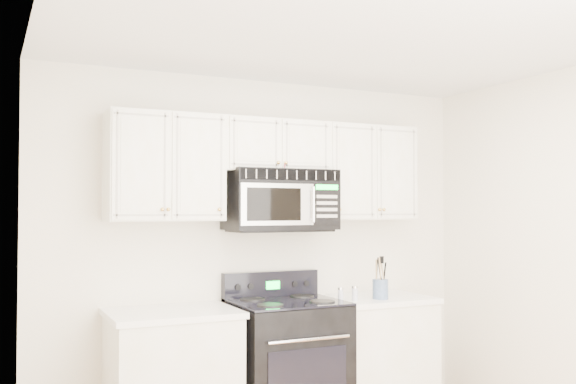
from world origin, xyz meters
TOP-DOWN VIEW (x-y plane):
  - room at (0.00, 0.00)m, footprint 3.51×3.51m
  - base_cabinet_left at (-0.80, 1.44)m, footprint 0.86×0.65m
  - base_cabinet_right at (0.80, 1.44)m, footprint 0.86×0.65m
  - range at (0.05, 1.42)m, footprint 0.78×0.71m
  - upper_cabinets at (0.00, 1.58)m, footprint 2.44×0.37m
  - microwave at (0.05, 1.54)m, footprint 0.81×0.46m
  - utensil_crock at (0.78, 1.30)m, footprint 0.12×0.12m
  - shaker_salt at (0.45, 1.34)m, footprint 0.04×0.04m
  - shaker_pepper at (0.55, 1.29)m, footprint 0.05×0.05m

SIDE VIEW (x-z plane):
  - base_cabinet_left at x=-0.80m, z-range -0.03..0.89m
  - base_cabinet_right at x=0.80m, z-range -0.03..0.89m
  - range at x=0.05m, z-range -0.08..1.05m
  - shaker_salt at x=0.45m, z-range 0.92..1.02m
  - shaker_pepper at x=0.55m, z-range 0.92..1.03m
  - utensil_crock at x=0.78m, z-range 0.84..1.16m
  - room at x=0.00m, z-range 0.00..2.60m
  - microwave at x=0.05m, z-range 1.45..1.90m
  - upper_cabinets at x=0.00m, z-range 1.56..2.31m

